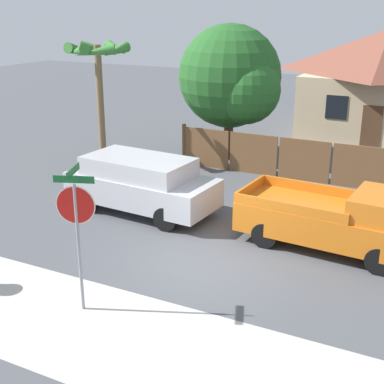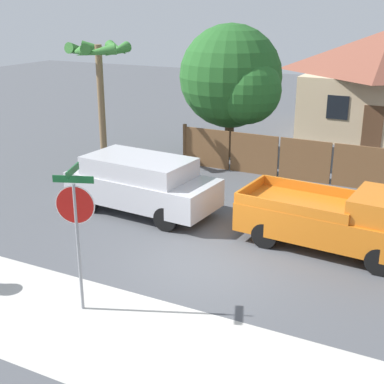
{
  "view_description": "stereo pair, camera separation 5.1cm",
  "coord_description": "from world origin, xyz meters",
  "px_view_note": "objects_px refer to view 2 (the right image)",
  "views": [
    {
      "loc": [
        5.25,
        -11.11,
        6.29
      ],
      "look_at": [
        -0.78,
        0.84,
        1.6
      ],
      "focal_mm": 50.0,
      "sensor_mm": 36.0,
      "label": 1
    },
    {
      "loc": [
        5.29,
        -11.09,
        6.29
      ],
      "look_at": [
        -0.78,
        0.84,
        1.6
      ],
      "focal_mm": 50.0,
      "sensor_mm": 36.0,
      "label": 2
    }
  ],
  "objects_px": {
    "oak_tree": "(234,79)",
    "palm_tree": "(99,60)",
    "red_suv": "(142,183)",
    "orange_pickup": "(339,220)",
    "stop_sign": "(76,216)"
  },
  "relations": [
    {
      "from": "oak_tree",
      "to": "palm_tree",
      "type": "height_order",
      "value": "oak_tree"
    },
    {
      "from": "palm_tree",
      "to": "oak_tree",
      "type": "bearing_deg",
      "value": 34.26
    },
    {
      "from": "palm_tree",
      "to": "red_suv",
      "type": "relative_size",
      "value": 1.0
    },
    {
      "from": "oak_tree",
      "to": "red_suv",
      "type": "bearing_deg",
      "value": -90.5
    },
    {
      "from": "red_suv",
      "to": "orange_pickup",
      "type": "xyz_separation_m",
      "value": [
        6.22,
        -0.02,
        -0.12
      ]
    },
    {
      "from": "oak_tree",
      "to": "stop_sign",
      "type": "bearing_deg",
      "value": -81.64
    },
    {
      "from": "palm_tree",
      "to": "orange_pickup",
      "type": "bearing_deg",
      "value": -21.28
    },
    {
      "from": "palm_tree",
      "to": "stop_sign",
      "type": "distance_m",
      "value": 11.86
    },
    {
      "from": "orange_pickup",
      "to": "stop_sign",
      "type": "bearing_deg",
      "value": -123.42
    },
    {
      "from": "oak_tree",
      "to": "palm_tree",
      "type": "relative_size",
      "value": 1.14
    },
    {
      "from": "palm_tree",
      "to": "orange_pickup",
      "type": "xyz_separation_m",
      "value": [
        10.72,
        -4.17,
        -3.36
      ]
    },
    {
      "from": "red_suv",
      "to": "stop_sign",
      "type": "distance_m",
      "value": 6.04
    },
    {
      "from": "orange_pickup",
      "to": "red_suv",
      "type": "bearing_deg",
      "value": -176.11
    },
    {
      "from": "oak_tree",
      "to": "orange_pickup",
      "type": "relative_size",
      "value": 1.11
    },
    {
      "from": "orange_pickup",
      "to": "palm_tree",
      "type": "bearing_deg",
      "value": 162.77
    }
  ]
}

